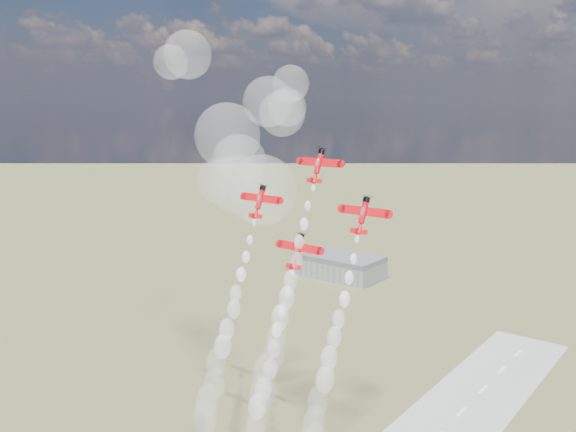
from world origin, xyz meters
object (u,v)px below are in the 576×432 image
at_px(plane_slot, 298,250).
at_px(plane_right, 363,214).
at_px(hangar, 339,265).
at_px(plane_lead, 318,165).
at_px(plane_left, 260,201).

bearing_deg(plane_slot, plane_right, 15.25).
xyz_separation_m(hangar, plane_lead, (106.42, -176.44, 81.24)).
height_order(plane_lead, plane_slot, plane_lead).
xyz_separation_m(plane_left, plane_slot, (14.89, -4.06, -9.60)).
distance_m(plane_left, plane_slot, 18.17).
distance_m(hangar, plane_left, 214.68).
bearing_deg(plane_left, plane_slot, -15.25).
relative_size(plane_lead, plane_right, 1.00).
relative_size(plane_left, plane_right, 1.00).
bearing_deg(plane_slot, plane_lead, 90.00).
height_order(plane_left, plane_slot, plane_left).
height_order(plane_lead, plane_left, plane_lead).
height_order(hangar, plane_slot, plane_slot).
bearing_deg(plane_slot, hangar, 119.97).
xyz_separation_m(plane_lead, plane_right, (14.89, -4.06, -9.60)).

